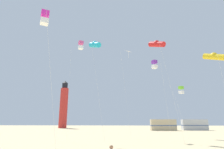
{
  "coord_description": "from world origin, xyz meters",
  "views": [
    {
      "loc": [
        0.07,
        -6.04,
        2.35
      ],
      "look_at": [
        -0.8,
        8.47,
        6.04
      ],
      "focal_mm": 29.54,
      "sensor_mm": 36.0,
      "label": 1
    }
  ],
  "objects": [
    {
      "name": "kite_diamond_white",
      "position": [
        0.98,
        21.8,
        12.56
      ],
      "size": [
        1.87,
        1.87,
        13.45
      ],
      "color": "silver",
      "rests_on": "ground"
    },
    {
      "name": "kite_box_rainbow",
      "position": [
        -5.67,
        17.36,
        12.53
      ],
      "size": [
        1.98,
        2.34,
        13.14
      ],
      "color": "silver",
      "rests_on": "ground"
    },
    {
      "name": "lighthouse_distant",
      "position": [
        -21.22,
        59.43,
        7.84
      ],
      "size": [
        2.8,
        2.8,
        16.8
      ],
      "color": "red",
      "rests_on": "ground"
    },
    {
      "name": "kite_tube_cyan",
      "position": [
        -3.57,
        16.45,
        12.2
      ],
      "size": [
        2.49,
        2.69,
        12.9
      ],
      "color": "silver",
      "rests_on": "ground"
    },
    {
      "name": "kite_box_lime",
      "position": [
        9.19,
        23.12,
        7.09
      ],
      "size": [
        1.76,
        1.76,
        7.67
      ],
      "color": "silver",
      "rests_on": "ground"
    },
    {
      "name": "rv_van_silver",
      "position": [
        19.08,
        46.38,
        1.39
      ],
      "size": [
        6.52,
        2.58,
        2.8
      ],
      "rotation": [
        0.0,
        0.0,
        -0.04
      ],
      "color": "#B7BABF",
      "rests_on": "ground"
    },
    {
      "name": "rv_van_tan",
      "position": [
        10.39,
        44.37,
        1.39
      ],
      "size": [
        6.46,
        2.39,
        2.8
      ],
      "rotation": [
        0.0,
        0.0,
        0.01
      ],
      "color": "#C6B28C",
      "rests_on": "ground"
    },
    {
      "name": "kite_box_violet",
      "position": [
        4.46,
        18.48,
        9.91
      ],
      "size": [
        2.07,
        2.16,
        10.5
      ],
      "color": "silver",
      "rests_on": "ground"
    },
    {
      "name": "kite_box_magenta",
      "position": [
        -6.12,
        6.82,
        10.39
      ],
      "size": [
        1.89,
        2.2,
        10.99
      ],
      "color": "silver",
      "rests_on": "ground"
    },
    {
      "name": "kite_tube_scarlet",
      "position": [
        4.53,
        16.36,
        12.03
      ],
      "size": [
        3.38,
        3.53,
        12.74
      ],
      "color": "silver",
      "rests_on": "ground"
    },
    {
      "name": "kite_tube_gold",
      "position": [
        10.77,
        14.99,
        9.69
      ],
      "size": [
        2.1,
        2.39,
        10.39
      ],
      "color": "silver",
      "rests_on": "ground"
    }
  ]
}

